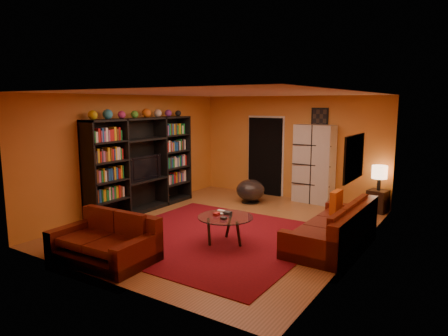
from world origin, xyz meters
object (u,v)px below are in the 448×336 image
Objects in this scene: bowl_chair at (250,190)px; side_table at (378,201)px; sofa at (337,229)px; entertainment_unit at (142,165)px; tv at (142,168)px; loveseat at (108,241)px; coffee_table at (225,219)px; storage_cabinet at (314,164)px; table_lamp at (380,173)px.

side_table is (2.82, 0.81, -0.05)m from bowl_chair.
sofa is at bearing -33.47° from bowl_chair.
entertainment_unit is at bearing -177.43° from sofa.
tv is 4.43m from sofa.
bowl_chair is (0.13, 4.35, 0.02)m from loveseat.
loveseat is 4.36m from bowl_chair.
coffee_table is 1.92× the size of side_table.
entertainment_unit is 2.69m from bowl_chair.
sofa is at bearing -92.40° from side_table.
coffee_table is (2.76, -0.84, -0.61)m from entertainment_unit.
sofa is at bearing 30.93° from coffee_table.
side_table is (4.47, 2.81, -0.75)m from tv.
storage_cabinet reaches higher than table_lamp.
loveseat is 5.95m from side_table.
tv is (0.05, -0.06, -0.05)m from entertainment_unit.
sofa is 4.25× the size of table_lamp.
table_lamp is (1.54, -0.05, -0.06)m from storage_cabinet.
tv is 1.00× the size of coffee_table.
entertainment_unit is at bearing -131.34° from bowl_chair.
sofa is 2.60m from side_table.
entertainment_unit is 1.27× the size of sofa.
sofa is (4.37, 0.21, -0.71)m from tv.
sofa is at bearing -57.15° from storage_cabinet.
sofa is 1.44× the size of loveseat.
side_table is at bearing 2.66° from storage_cabinet.
sofa and loveseat have the same top height.
coffee_table is at bearing -148.43° from sofa.
coffee_table is (2.71, -0.78, -0.56)m from tv.
entertainment_unit is 3.13× the size of coffee_table.
coffee_table is 1.37× the size of bowl_chair.
side_table is (0.11, 2.60, -0.03)m from sofa.
side_table is (4.53, 2.75, -0.80)m from entertainment_unit.
loveseat is at bearing -137.31° from sofa.
entertainment_unit is at bearing -148.71° from table_lamp.
bowl_chair is at bearing -141.58° from storage_cabinet.
loveseat reaches higher than side_table.
entertainment_unit is 4.30× the size of bowl_chair.
bowl_chair is (1.66, 2.00, -0.69)m from tv.
loveseat is (-2.84, -2.56, -0.00)m from sofa.
storage_cabinet is 1.54m from table_lamp.
table_lamp is at bearing 2.66° from storage_cabinet.
loveseat is 2.95× the size of table_lamp.
coffee_table is at bearing -116.12° from table_lamp.
tv is at bearing 30.75° from loveseat.
loveseat is 2.34× the size of bowl_chair.
coffee_table is 4.00m from side_table.
bowl_chair reaches higher than coffee_table.
bowl_chair is at bearing -163.97° from side_table.
storage_cabinet is at bearing -17.29° from loveseat.
tv reaches higher than coffee_table.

